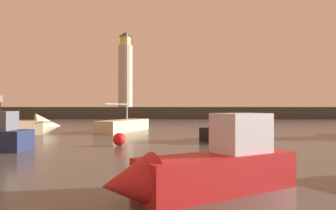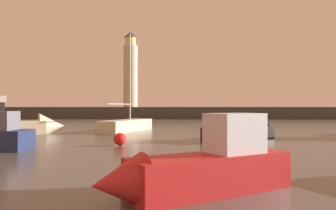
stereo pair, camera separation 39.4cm
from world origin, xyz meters
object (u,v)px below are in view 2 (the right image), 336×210
object	(u,v)px
motorboat_5	(198,168)
sailboat_moored	(126,125)
mooring_buoy	(120,139)
lighthouse	(130,72)
motorboat_2	(11,123)
motorboat_3	(249,131)

from	to	relation	value
motorboat_5	sailboat_moored	distance (m)	22.70
motorboat_5	mooring_buoy	xyz separation A→B (m)	(-4.17, 10.60, -0.31)
lighthouse	sailboat_moored	xyz separation A→B (m)	(5.08, -32.66, -8.58)
lighthouse	motorboat_5	distance (m)	56.32
motorboat_2	mooring_buoy	distance (m)	12.72
motorboat_2	motorboat_5	xyz separation A→B (m)	(14.68, -17.74, -0.30)
motorboat_2	motorboat_5	distance (m)	23.03
sailboat_moored	motorboat_3	bearing A→B (deg)	-34.21
lighthouse	sailboat_moored	bearing A→B (deg)	-81.16
lighthouse	mooring_buoy	world-z (taller)	lighthouse
motorboat_3	mooring_buoy	size ratio (longest dim) A/B	8.61
lighthouse	motorboat_5	xyz separation A→B (m)	(10.91, -54.60, -8.46)
motorboat_3	mooring_buoy	world-z (taller)	motorboat_3
lighthouse	sailboat_moored	distance (m)	34.14
motorboat_3	mooring_buoy	bearing A→B (deg)	-151.81
motorboat_5	mooring_buoy	world-z (taller)	motorboat_5
lighthouse	motorboat_2	bearing A→B (deg)	-95.84
lighthouse	motorboat_2	size ratio (longest dim) A/B	1.71
motorboat_2	motorboat_3	bearing A→B (deg)	-7.94
mooring_buoy	sailboat_moored	bearing A→B (deg)	98.31
sailboat_moored	mooring_buoy	xyz separation A→B (m)	(1.66, -11.35, -0.19)
lighthouse	mooring_buoy	xyz separation A→B (m)	(6.74, -44.00, -8.77)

